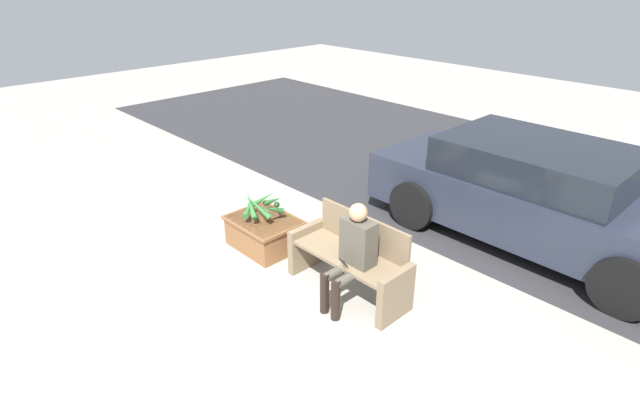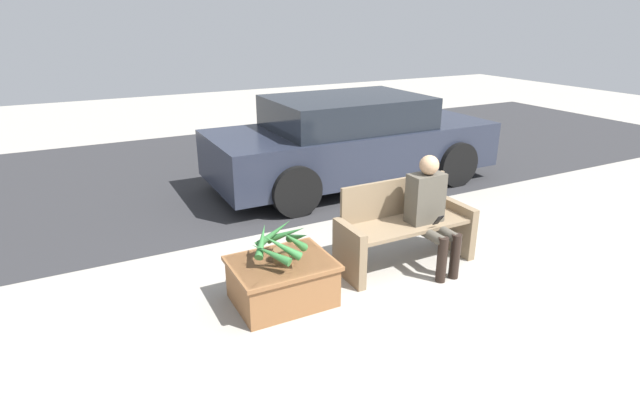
{
  "view_description": "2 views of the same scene",
  "coord_description": "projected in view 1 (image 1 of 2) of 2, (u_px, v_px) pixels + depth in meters",
  "views": [
    {
      "loc": [
        3.55,
        -2.69,
        3.52
      ],
      "look_at": [
        -0.41,
        1.07,
        0.96
      ],
      "focal_mm": 28.0,
      "sensor_mm": 36.0,
      "label": 1
    },
    {
      "loc": [
        -2.92,
        -2.99,
        2.58
      ],
      "look_at": [
        -0.76,
        1.16,
        0.85
      ],
      "focal_mm": 28.0,
      "sensor_mm": 36.0,
      "label": 2
    }
  ],
  "objects": [
    {
      "name": "ground_plane",
      "position": [
        275.0,
        318.0,
        5.5
      ],
      "size": [
        30.0,
        30.0,
        0.0
      ],
      "primitive_type": "plane",
      "color": "#9E998E"
    },
    {
      "name": "road_surface",
      "position": [
        513.0,
        183.0,
        8.9
      ],
      "size": [
        20.0,
        6.0,
        0.01
      ],
      "primitive_type": "cube",
      "color": "#2D2D30",
      "rests_on": "ground_plane"
    },
    {
      "name": "bench",
      "position": [
        351.0,
        258.0,
        5.82
      ],
      "size": [
        1.53,
        0.55,
        0.92
      ],
      "color": "#7A664C",
      "rests_on": "ground_plane"
    },
    {
      "name": "person_seated",
      "position": [
        352.0,
        251.0,
        5.47
      ],
      "size": [
        0.38,
        0.6,
        1.24
      ],
      "color": "#4C473D",
      "rests_on": "ground_plane"
    },
    {
      "name": "planter_box",
      "position": [
        264.0,
        232.0,
        6.81
      ],
      "size": [
        0.94,
        0.74,
        0.43
      ],
      "color": "brown",
      "rests_on": "ground_plane"
    },
    {
      "name": "potted_plant",
      "position": [
        263.0,
        206.0,
        6.65
      ],
      "size": [
        0.6,
        0.6,
        0.41
      ],
      "color": "brown",
      "rests_on": "planter_box"
    },
    {
      "name": "parked_car",
      "position": [
        538.0,
        194.0,
        6.77
      ],
      "size": [
        4.56,
        1.98,
        1.42
      ],
      "color": "#232838",
      "rests_on": "ground_plane"
    }
  ]
}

